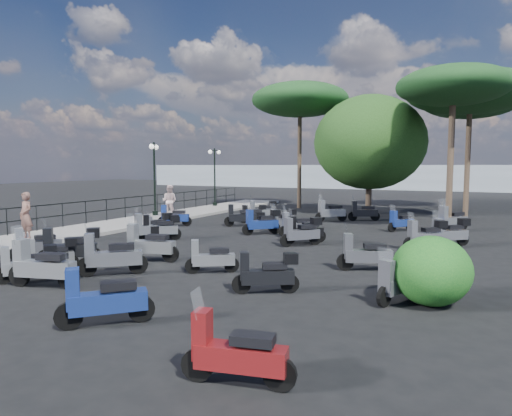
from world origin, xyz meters
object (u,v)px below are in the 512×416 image
at_px(scooter_4, 174,217).
at_px(scooter_21, 304,231).
at_px(pedestrian_far, 169,201).
at_px(pine_3, 453,87).
at_px(lamp_post_1, 154,174).
at_px(scooter_0, 36,245).
at_px(scooter_9, 159,229).
at_px(scooter_11, 253,214).
at_px(scooter_2, 152,227).
at_px(broadleaf_tree, 370,143).
at_px(scooter_12, 111,257).
at_px(scooter_29, 452,220).
at_px(scooter_10, 241,217).
at_px(scooter_16, 283,221).
at_px(lamp_post_2, 215,173).
at_px(scooter_5, 262,211).
at_px(pine_0, 471,102).
at_px(scooter_14, 149,245).
at_px(scooter_28, 401,222).
at_px(scooter_24, 235,354).
at_px(scooter_22, 296,226).
at_px(scooter_19, 266,273).
at_px(pine_1, 470,93).
at_px(pine_2, 300,100).
at_px(scooter_8, 162,228).
at_px(scooter_25, 397,282).
at_px(scooter_23, 330,212).
at_px(woman, 26,216).
at_px(scooter_30, 28,264).
at_px(scooter_1, 51,255).
at_px(scooter_31, 426,235).
at_px(scooter_17, 363,212).
at_px(scooter_27, 450,233).
at_px(scooter_6, 42,267).
at_px(scooter_13, 211,258).
at_px(scooter_20, 302,232).

relative_size(scooter_4, scooter_21, 1.16).
relative_size(pedestrian_far, pine_3, 0.24).
bearing_deg(lamp_post_1, scooter_0, -93.51).
distance_m(scooter_9, scooter_11, 6.68).
distance_m(scooter_2, broadleaf_tree, 15.34).
bearing_deg(scooter_12, scooter_29, -72.08).
distance_m(scooter_10, scooter_16, 2.52).
distance_m(lamp_post_2, scooter_21, 15.41).
bearing_deg(scooter_5, pine_0, -79.15).
relative_size(scooter_14, scooter_28, 1.40).
bearing_deg(scooter_24, scooter_22, 5.79).
height_order(scooter_2, scooter_21, scooter_2).
height_order(scooter_19, pine_1, pine_1).
height_order(scooter_5, scooter_10, scooter_10).
xyz_separation_m(scooter_11, pine_2, (-0.72, 8.71, 6.94)).
xyz_separation_m(scooter_2, scooter_5, (1.03, 8.04, -0.02)).
xyz_separation_m(scooter_5, scooter_11, (0.10, -1.28, -0.06)).
height_order(lamp_post_2, scooter_24, lamp_post_2).
bearing_deg(pine_1, lamp_post_1, -159.46).
distance_m(scooter_8, scooter_9, 0.14).
distance_m(pedestrian_far, pine_2, 12.05).
distance_m(scooter_25, pine_2, 23.02).
relative_size(scooter_23, pine_3, 0.20).
height_order(woman, scooter_30, woman).
height_order(scooter_19, pine_3, pine_3).
height_order(scooter_1, broadleaf_tree, broadleaf_tree).
height_order(scooter_19, scooter_31, scooter_31).
xyz_separation_m(woman, scooter_0, (3.03, -1.99, -0.59)).
relative_size(scooter_8, scooter_17, 0.78).
relative_size(broadleaf_tree, pine_3, 0.99).
relative_size(scooter_5, scooter_27, 1.03).
xyz_separation_m(pedestrian_far, scooter_1, (4.50, -11.60, -0.57)).
bearing_deg(scooter_6, scooter_5, -9.98).
bearing_deg(scooter_1, scooter_9, -47.71).
bearing_deg(scooter_2, scooter_0, 110.09).
relative_size(scooter_6, scooter_23, 1.26).
xyz_separation_m(scooter_4, scooter_5, (2.77, 4.22, 0.04)).
height_order(scooter_11, scooter_31, scooter_31).
bearing_deg(pine_0, scooter_8, -119.57).
distance_m(scooter_30, broadleaf_tree, 21.15).
distance_m(scooter_16, pine_2, 13.33).
bearing_deg(lamp_post_2, scooter_4, -60.22).
bearing_deg(scooter_31, scooter_13, 101.30).
distance_m(scooter_4, scooter_19, 12.47).
distance_m(scooter_10, scooter_20, 5.91).
relative_size(scooter_6, scooter_17, 1.19).
relative_size(scooter_6, scooter_30, 1.43).
bearing_deg(scooter_17, pine_1, -93.63).
relative_size(scooter_14, scooter_22, 1.38).
relative_size(scooter_0, scooter_28, 1.14).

